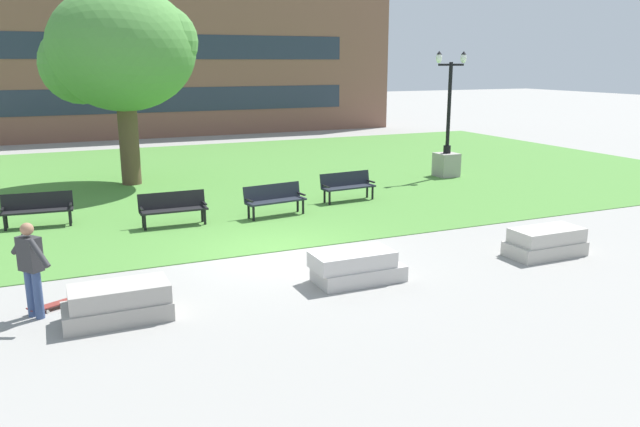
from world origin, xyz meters
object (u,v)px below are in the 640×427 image
park_bench_far_right (173,207)px  lamp_post_right (447,151)px  skateboard (56,304)px  person_skateboarder (31,264)px  park_bench_far_left (37,207)px  park_bench_near_left (347,185)px  concrete_block_right (546,242)px  concrete_block_center (118,303)px  park_bench_near_right (274,198)px  concrete_block_left (356,267)px

park_bench_far_right → lamp_post_right: (11.17, 3.24, 0.45)m
skateboard → lamp_post_right: (14.28, 8.26, 0.90)m
person_skateboarder → park_bench_far_left: (0.08, 6.70, -0.43)m
skateboard → park_bench_near_left: size_ratio=0.55×
skateboard → park_bench_far_left: (-0.25, 6.40, 0.45)m
concrete_block_right → park_bench_far_right: park_bench_far_right is taller
concrete_block_center → concrete_block_right: same height
park_bench_near_right → park_bench_far_right: same height
park_bench_near_left → park_bench_near_right: same height
person_skateboarder → skateboard: bearing=42.5°
concrete_block_right → park_bench_near_right: (-4.44, 6.08, 0.23)m
concrete_block_center → park_bench_far_left: (-1.24, 7.41, 0.23)m
park_bench_far_right → person_skateboarder: bearing=-122.9°
concrete_block_center → person_skateboarder: bearing=151.5°
concrete_block_center → person_skateboarder: 1.64m
skateboard → park_bench_far_left: park_bench_far_left is taller
park_bench_far_right → lamp_post_right: lamp_post_right is taller
concrete_block_left → park_bench_far_left: 9.40m
lamp_post_right → park_bench_far_left: bearing=-172.7°
concrete_block_center → concrete_block_left: size_ratio=0.96×
park_bench_near_left → concrete_block_center: bearing=-138.6°
concrete_block_center → park_bench_near_right: bearing=49.9°
concrete_block_right → park_bench_near_left: park_bench_near_left is taller
skateboard → person_skateboarder: bearing=-137.5°
concrete_block_right → park_bench_far_left: bearing=144.8°
park_bench_near_left → park_bench_far_right: size_ratio=1.02×
concrete_block_left → lamp_post_right: 12.65m
skateboard → park_bench_far_right: 5.92m
concrete_block_center → lamp_post_right: lamp_post_right is taller
concrete_block_center → park_bench_near_left: (7.83, 6.92, 0.23)m
park_bench_near_left → park_bench_far_left: 9.08m
concrete_block_left → lamp_post_right: (8.65, 9.20, 0.68)m
person_skateboarder → park_bench_far_right: (3.44, 5.32, -0.43)m
skateboard → park_bench_far_right: (3.11, 5.02, 0.45)m
concrete_block_right → park_bench_near_right: park_bench_near_right is taller
concrete_block_center → park_bench_near_right: (5.02, 5.96, 0.23)m
concrete_block_center → lamp_post_right: bearing=34.9°
concrete_block_right → park_bench_near_left: bearing=102.9°
concrete_block_center → park_bench_near_left: bearing=41.4°
person_skateboarder → park_bench_near_left: (9.15, 6.20, -0.43)m
concrete_block_center → park_bench_near_right: size_ratio=0.97×
park_bench_near_right → lamp_post_right: bearing=21.8°
concrete_block_right → person_skateboarder: size_ratio=1.05×
concrete_block_left → park_bench_far_left: size_ratio=1.02×
person_skateboarder → park_bench_far_right: bearing=57.1°
concrete_block_left → concrete_block_right: size_ratio=1.04×
person_skateboarder → park_bench_near_right: person_skateboarder is taller
skateboard → lamp_post_right: 16.52m
concrete_block_left → person_skateboarder: size_ratio=1.10×
lamp_post_right → concrete_block_left: bearing=-133.3°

